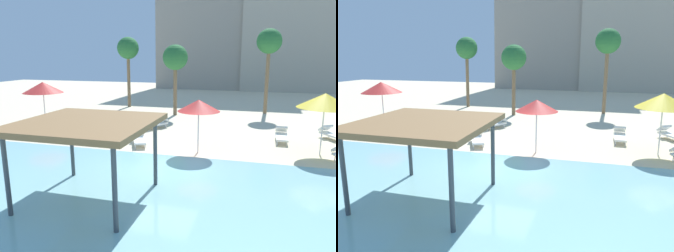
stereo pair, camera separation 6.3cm
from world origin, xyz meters
TOP-DOWN VIEW (x-y plane):
  - ground_plane at (0.00, 0.00)m, footprint 80.00×80.00m
  - lagoon_water at (0.00, -5.25)m, footprint 44.00×13.50m
  - shade_pavilion at (-1.42, -3.62)m, footprint 4.02×4.02m
  - beach_umbrella_red_1 at (-9.57, 5.24)m, footprint 2.50×2.50m
  - beach_umbrella_yellow_2 at (6.50, 3.63)m, footprint 2.45×2.45m
  - beach_umbrella_red_3 at (0.95, 2.39)m, footprint 1.99×1.99m
  - lounge_chair_0 at (7.61, 6.80)m, footprint 1.46×1.94m
  - lounge_chair_2 at (4.90, 5.73)m, footprint 0.62×1.90m
  - lounge_chair_3 at (-2.29, 3.10)m, footprint 1.29×1.98m
  - lounge_chair_4 at (-2.55, 6.86)m, footprint 1.46×1.95m
  - palm_tree_0 at (-7.67, 14.68)m, footprint 1.90×1.90m
  - palm_tree_1 at (4.10, 14.32)m, footprint 1.90×1.90m
  - palm_tree_2 at (-2.63, 11.73)m, footprint 1.90×1.90m
  - hotel_block_0 at (-1.39, 35.71)m, footprint 18.04×9.66m

SIDE VIEW (x-z plane):
  - ground_plane at x=0.00m, z-range 0.00..0.00m
  - lagoon_water at x=0.00m, z-range 0.00..0.04m
  - lounge_chair_0 at x=7.61m, z-range -0.04..0.70m
  - lounge_chair_2 at x=4.90m, z-range -0.04..0.70m
  - lounge_chair_3 at x=-2.29m, z-range -0.04..0.70m
  - lounge_chair_4 at x=-2.55m, z-range -0.04..0.70m
  - beach_umbrella_red_3 at x=0.95m, z-range 1.00..3.55m
  - shade_pavilion at x=-1.42m, z-range 1.13..3.71m
  - beach_umbrella_yellow_2 at x=6.50m, z-range 1.10..3.98m
  - beach_umbrella_red_1 at x=-9.57m, z-range 1.11..4.02m
  - palm_tree_2 at x=-2.63m, z-range 1.62..6.96m
  - palm_tree_0 at x=-7.67m, z-range 1.96..8.08m
  - palm_tree_1 at x=4.10m, z-range 2.16..8.71m
  - hotel_block_0 at x=-1.39m, z-range 0.00..18.75m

